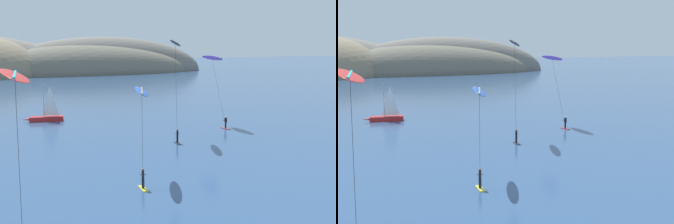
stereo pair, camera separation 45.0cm
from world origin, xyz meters
TOP-DOWN VIEW (x-y plane):
  - headland_island at (-2.63, 155.28)m, footprint 139.22×45.02m
  - sailboat_near at (-9.76, 54.10)m, footprint 5.97×2.26m
  - kitesurfer_purple at (11.39, 41.59)m, footprint 1.63×7.23m
  - kitesurfer_black at (2.74, 35.87)m, footprint 3.04×6.33m
  - kitesurfer_blue at (-6.45, 23.49)m, footprint 2.97×6.51m
  - kitesurfer_red at (-17.12, 14.68)m, footprint 2.22×7.80m

SIDE VIEW (x-z plane):
  - headland_island at x=-2.63m, z-range -14.94..14.94m
  - sailboat_near at x=-9.76m, z-range -2.21..3.49m
  - kitesurfer_blue at x=-6.45m, z-range 2.85..10.57m
  - kitesurfer_purple at x=11.39m, z-range 3.81..13.56m
  - kitesurfer_red at x=-17.12m, z-range 4.00..13.99m
  - kitesurfer_black at x=2.74m, z-range 4.54..16.34m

